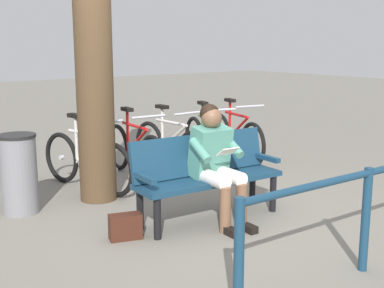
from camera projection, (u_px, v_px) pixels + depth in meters
name	position (u px, v px, depth m)	size (l,w,h in m)	color
ground_plane	(206.00, 217.00, 5.36)	(40.00, 40.00, 0.00)	slate
bench	(205.00, 170.00, 5.26)	(1.63, 0.58, 0.87)	navy
person_reading	(216.00, 158.00, 5.10)	(0.51, 0.78, 1.20)	#4C8C7A
handbag	(125.00, 227.00, 4.75)	(0.30, 0.14, 0.24)	#3F1E14
tree_trunk	(93.00, 49.00, 5.64)	(0.42, 0.42, 3.45)	#4C3823
litter_bin	(19.00, 174.00, 5.43)	(0.40, 0.40, 0.86)	slate
bicycle_orange	(235.00, 137.00, 7.94)	(0.54, 1.65, 0.94)	black
bicycle_black	(208.00, 141.00, 7.56)	(0.59, 1.64, 0.94)	black
bicycle_silver	(170.00, 147.00, 7.17)	(0.48, 1.68, 0.94)	black
bicycle_purple	(134.00, 151.00, 6.88)	(0.48, 1.68, 0.94)	black
bicycle_blue	(86.00, 161.00, 6.32)	(0.54, 1.65, 0.94)	black
railing_fence	(367.00, 201.00, 4.01)	(2.70, 0.16, 0.85)	navy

